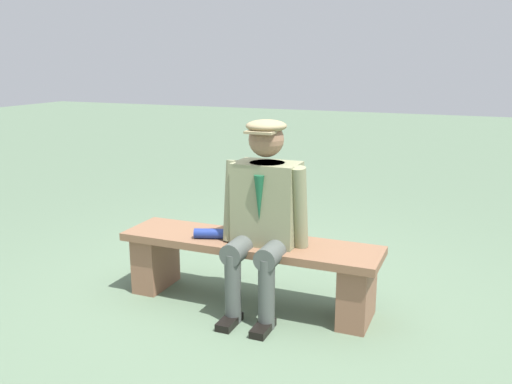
% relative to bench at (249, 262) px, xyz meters
% --- Properties ---
extents(ground_plane, '(30.00, 30.00, 0.00)m').
position_rel_bench_xyz_m(ground_plane, '(0.00, 0.00, -0.31)').
color(ground_plane, '#5A7258').
extents(bench, '(1.86, 0.46, 0.48)m').
position_rel_bench_xyz_m(bench, '(0.00, 0.00, 0.00)').
color(bench, brown).
rests_on(bench, ground).
extents(seated_man, '(0.60, 0.63, 1.33)m').
position_rel_bench_xyz_m(seated_man, '(-0.14, 0.06, 0.43)').
color(seated_man, gray).
rests_on(seated_man, ground).
extents(rolled_magazine, '(0.28, 0.15, 0.07)m').
position_rel_bench_xyz_m(rolled_magazine, '(0.24, 0.07, 0.20)').
color(rolled_magazine, navy).
rests_on(rolled_magazine, bench).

